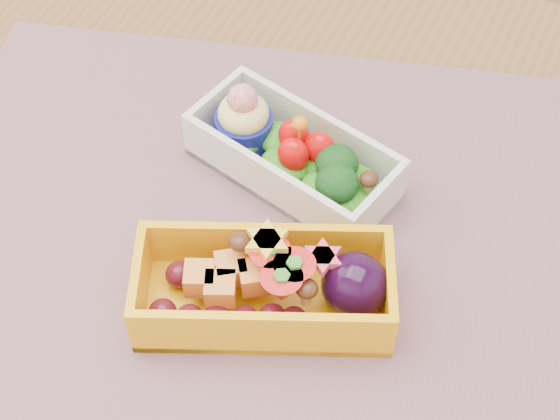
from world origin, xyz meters
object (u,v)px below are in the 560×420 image
at_px(bento_white, 292,155).
at_px(placemat, 269,241).
at_px(bento_yellow, 270,287).
at_px(table, 215,296).

bearing_deg(bento_white, placemat, -67.12).
bearing_deg(placemat, bento_white, 99.04).
xyz_separation_m(placemat, bento_yellow, (0.03, -0.06, 0.03)).
height_order(placemat, bento_white, bento_white).
bearing_deg(bento_yellow, bento_white, 83.55).
relative_size(placemat, bento_yellow, 2.80).
xyz_separation_m(table, bento_yellow, (0.08, -0.05, 0.13)).
xyz_separation_m(table, bento_white, (0.04, 0.08, 0.13)).
distance_m(placemat, bento_yellow, 0.07).
distance_m(placemat, bento_white, 0.08).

